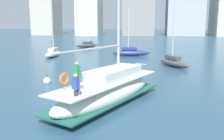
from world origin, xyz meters
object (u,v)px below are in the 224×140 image
main_sailboat (109,89)px  moored_cutter_right (53,53)px  moored_catamaran (87,45)px  moored_cutter_left (174,62)px  mooring_buoy (47,81)px  moored_sloop_near (131,52)px

main_sailboat → moored_cutter_right: bearing=118.2°
moored_catamaran → moored_cutter_right: (-1.78, -15.49, 0.05)m
moored_cutter_left → mooring_buoy: moored_cutter_left is taller
main_sailboat → mooring_buoy: bearing=141.3°
moored_cutter_right → moored_sloop_near: bearing=11.8°
moored_cutter_left → moored_catamaran: bearing=124.7°
moored_sloop_near → moored_cutter_left: 10.64m
main_sailboat → moored_cutter_right: 24.30m
main_sailboat → mooring_buoy: 7.60m
moored_cutter_left → mooring_buoy: size_ratio=7.63×
moored_sloop_near → moored_catamaran: (-9.86, 13.05, -0.02)m
main_sailboat → moored_cutter_left: size_ratio=1.89×
mooring_buoy → moored_cutter_left: bearing=40.9°
moored_sloop_near → moored_cutter_right: (-11.65, -2.43, 0.04)m
main_sailboat → moored_sloop_near: 23.85m
moored_catamaran → moored_cutter_left: bearing=-55.3°
moored_sloop_near → mooring_buoy: (-6.07, -19.12, -0.39)m
moored_sloop_near → moored_cutter_left: moored_sloop_near is taller
main_sailboat → moored_sloop_near: (0.17, 23.85, -0.32)m
mooring_buoy → moored_cutter_right: bearing=108.5°
moored_sloop_near → moored_catamaran: 16.36m
moored_cutter_left → mooring_buoy: bearing=-139.1°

